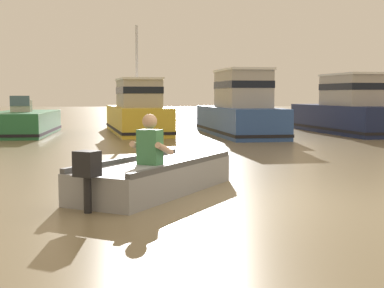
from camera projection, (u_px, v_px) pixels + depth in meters
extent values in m
plane|color=#7A6B4C|center=(256.00, 202.00, 7.60)|extent=(120.00, 120.00, 0.00)
cube|color=gray|center=(155.00, 178.00, 8.37)|extent=(2.53, 3.23, 0.44)
cube|color=gray|center=(205.00, 165.00, 9.90)|extent=(0.72, 0.65, 0.42)
cube|color=#4D4E51|center=(127.00, 160.00, 8.57)|extent=(1.62, 2.65, 0.08)
cube|color=#4D4E51|center=(185.00, 163.00, 8.11)|extent=(1.62, 2.65, 0.08)
cube|color=#A0A2A8|center=(152.00, 167.00, 8.26)|extent=(1.01, 0.76, 0.06)
cylinder|color=black|center=(88.00, 192.00, 6.90)|extent=(0.14, 0.14, 0.54)
cube|color=black|center=(87.00, 164.00, 6.86)|extent=(0.36, 0.35, 0.32)
cube|color=#3F7F4C|center=(150.00, 147.00, 8.19)|extent=(0.40, 0.36, 0.52)
sphere|color=tan|center=(150.00, 121.00, 8.16)|extent=(0.22, 0.22, 0.22)
cylinder|color=tan|center=(139.00, 147.00, 8.33)|extent=(0.29, 0.41, 0.23)
cylinder|color=tan|center=(164.00, 149.00, 8.14)|extent=(0.29, 0.41, 0.23)
cube|color=#287042|center=(24.00, 123.00, 20.27)|extent=(2.13, 5.33, 0.85)
cube|color=black|center=(24.00, 131.00, 20.30)|extent=(2.17, 5.37, 0.10)
cube|color=beige|center=(21.00, 106.00, 19.82)|extent=(0.70, 0.52, 0.44)
cube|color=slate|center=(20.00, 101.00, 19.55)|extent=(0.68, 0.06, 0.36)
cube|color=gold|center=(137.00, 120.00, 21.43)|extent=(2.83, 6.71, 1.00)
cube|color=black|center=(137.00, 128.00, 21.46)|extent=(2.88, 6.75, 0.10)
cube|color=#B2ADA3|center=(138.00, 94.00, 20.77)|extent=(1.83, 2.92, 0.99)
cube|color=black|center=(138.00, 90.00, 20.76)|extent=(1.87, 2.96, 0.24)
cube|color=white|center=(138.00, 79.00, 20.72)|extent=(1.92, 3.07, 0.08)
cylinder|color=silver|center=(137.00, 66.00, 21.09)|extent=(0.10, 0.10, 3.09)
cube|color=#2D519E|center=(238.00, 121.00, 20.26)|extent=(2.57, 6.64, 1.01)
cube|color=black|center=(238.00, 130.00, 20.29)|extent=(2.61, 6.68, 0.10)
cube|color=#B2ADA3|center=(242.00, 89.00, 19.59)|extent=(1.75, 2.86, 1.28)
cube|color=black|center=(243.00, 85.00, 19.58)|extent=(1.78, 2.90, 0.24)
cube|color=white|center=(243.00, 70.00, 19.53)|extent=(1.83, 3.01, 0.08)
cube|color=#19234C|center=(342.00, 119.00, 21.28)|extent=(2.46, 6.62, 1.06)
cube|color=black|center=(342.00, 128.00, 21.31)|extent=(2.50, 6.66, 0.10)
cube|color=#B2ADA3|center=(350.00, 91.00, 20.61)|extent=(1.61, 2.86, 1.12)
cube|color=black|center=(350.00, 87.00, 20.60)|extent=(1.64, 2.89, 0.24)
cube|color=white|center=(351.00, 74.00, 20.56)|extent=(1.69, 3.00, 0.08)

